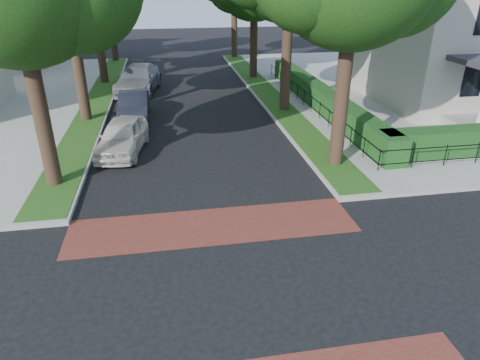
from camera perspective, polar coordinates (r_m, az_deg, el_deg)
name	(u,v)px	position (r m, az deg, el deg)	size (l,w,h in m)	color
ground	(228,293)	(11.02, -1.58, -14.82)	(120.00, 120.00, 0.00)	black
sidewalk_ne	(459,85)	(34.96, 27.18, 11.18)	(30.00, 30.00, 0.15)	gray
crosswalk_far	(213,226)	(13.60, -3.57, -6.13)	(9.00, 2.20, 0.01)	maroon
grass_strip_ne	(266,92)	(29.04, 3.54, 11.64)	(1.60, 29.80, 0.02)	#234814
grass_strip_nw	(98,99)	(28.61, -18.39, 10.18)	(1.60, 29.80, 0.02)	#234814
hedge_main_road	(321,97)	(25.74, 10.77, 10.78)	(1.00, 18.00, 1.20)	#184718
fence_main_road	(308,100)	(25.52, 9.02, 10.43)	(0.06, 18.00, 0.90)	black
parked_car_front	(122,136)	(19.64, -15.42, 5.64)	(1.75, 4.35, 1.48)	silver
parked_car_middle	(134,106)	(24.29, -13.95, 9.54)	(1.54, 4.42, 1.46)	black
parked_car_rear	(139,79)	(30.38, -13.38, 12.99)	(2.41, 5.92, 1.72)	gray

